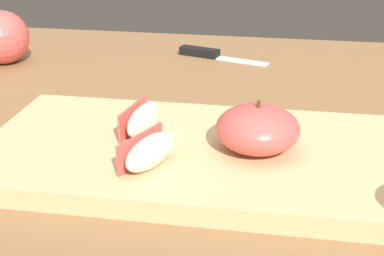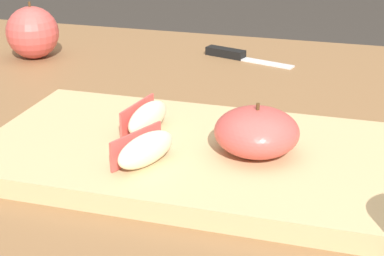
% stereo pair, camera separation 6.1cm
% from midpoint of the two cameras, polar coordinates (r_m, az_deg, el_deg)
% --- Properties ---
extents(dining_table, '(1.39, 0.95, 0.72)m').
position_cam_midpoint_polar(dining_table, '(0.73, 1.83, -7.14)').
color(dining_table, brown).
rests_on(dining_table, ground_plane).
extents(cutting_board, '(0.45, 0.25, 0.02)m').
position_cam_midpoint_polar(cutting_board, '(0.62, -2.81, -2.66)').
color(cutting_board, tan).
rests_on(cutting_board, dining_table).
extents(apple_half_skin_up, '(0.09, 0.09, 0.05)m').
position_cam_midpoint_polar(apple_half_skin_up, '(0.60, 3.56, -0.15)').
color(apple_half_skin_up, '#D14C47').
rests_on(apple_half_skin_up, cutting_board).
extents(apple_wedge_middle, '(0.04, 0.08, 0.03)m').
position_cam_midpoint_polar(apple_wedge_middle, '(0.64, -7.52, 0.77)').
color(apple_wedge_middle, beige).
rests_on(apple_wedge_middle, cutting_board).
extents(apple_wedge_back, '(0.05, 0.08, 0.03)m').
position_cam_midpoint_polar(apple_wedge_back, '(0.57, -7.19, -2.36)').
color(apple_wedge_back, beige).
rests_on(apple_wedge_back, cutting_board).
extents(paring_knife, '(0.16, 0.07, 0.01)m').
position_cam_midpoint_polar(paring_knife, '(1.00, -0.29, 7.29)').
color(paring_knife, silver).
rests_on(paring_knife, dining_table).
extents(whole_apple_pink_lady, '(0.09, 0.09, 0.10)m').
position_cam_midpoint_polar(whole_apple_pink_lady, '(1.02, -19.80, 8.34)').
color(whole_apple_pink_lady, '#D14C47').
rests_on(whole_apple_pink_lady, dining_table).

